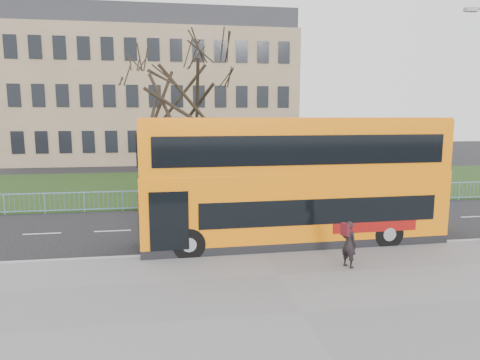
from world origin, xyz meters
TOP-DOWN VIEW (x-y plane):
  - ground at (0.00, 0.00)m, footprint 120.00×120.00m
  - pavement at (0.00, -6.75)m, footprint 80.00×10.50m
  - kerb at (0.00, -1.55)m, footprint 80.00×0.20m
  - grass_verge at (0.00, 14.30)m, footprint 80.00×15.40m
  - guard_railing at (0.00, 6.60)m, footprint 40.00×0.12m
  - bare_tree at (-3.00, 10.00)m, footprint 7.73×7.73m
  - civic_building at (-5.00, 35.00)m, footprint 30.00×15.00m
  - yellow_bus at (1.50, -0.51)m, footprint 11.98×3.14m
  - pedestrian at (2.52, -3.76)m, footprint 0.61×0.68m

SIDE VIEW (x-z plane):
  - ground at x=0.00m, z-range 0.00..0.00m
  - grass_verge at x=0.00m, z-range 0.00..0.08m
  - pavement at x=0.00m, z-range 0.00..0.12m
  - kerb at x=0.00m, z-range 0.00..0.14m
  - guard_railing at x=0.00m, z-range 0.00..1.10m
  - pedestrian at x=2.52m, z-range 0.12..1.69m
  - yellow_bus at x=1.50m, z-range 0.18..5.17m
  - bare_tree at x=-3.00m, z-range 0.08..11.13m
  - civic_building at x=-5.00m, z-range 0.00..14.00m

